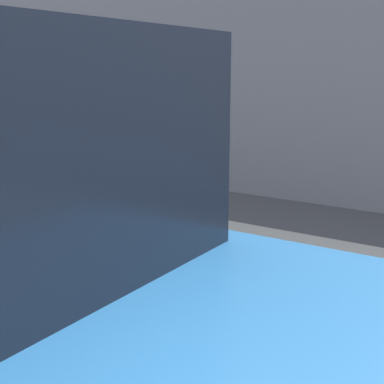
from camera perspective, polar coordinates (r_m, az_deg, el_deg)
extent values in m
cube|color=#ADAAA3|center=(3.76, 17.24, -13.13)|extent=(24.00, 2.80, 0.15)
cylinder|color=#2D2D30|center=(2.66, 0.00, -9.47)|extent=(0.06, 0.06, 1.05)
cube|color=black|center=(2.48, 0.00, 5.00)|extent=(0.16, 0.14, 0.29)
cube|color=gray|center=(2.42, -0.96, 5.30)|extent=(0.09, 0.01, 0.10)
cylinder|color=slate|center=(2.46, 0.00, 9.71)|extent=(0.22, 0.11, 0.22)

